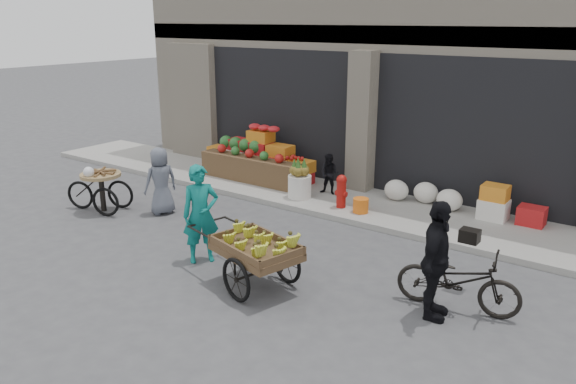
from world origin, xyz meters
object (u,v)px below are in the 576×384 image
Objects in this scene: vendor_grey at (161,181)px; cyclist at (436,261)px; vendor_woman at (201,214)px; orange_bucket at (361,205)px; tricycle_cart at (101,186)px; seated_person at (329,174)px; bicycle at (458,280)px; pineapple_bin at (300,186)px; fire_hydrant at (341,190)px; banana_cart at (254,245)px.

cyclist reaches higher than vendor_grey.
vendor_woman reaches higher than vendor_grey.
vendor_grey is at bearing -148.11° from orange_bucket.
seated_person is at bearing 25.38° from tricycle_cart.
seated_person is at bearing 42.10° from bicycle.
pineapple_bin is 3.61m from vendor_woman.
cyclist is (3.25, -3.01, 0.34)m from fire_hydrant.
vendor_grey is at bearing -138.83° from seated_person.
vendor_grey is at bearing -143.45° from fire_hydrant.
orange_bucket is at bearing 33.13° from cyclist.
vendor_grey is 6.33m from cyclist.
vendor_grey is 6.49m from bicycle.
vendor_woman is (-1.14, -3.45, 0.57)m from orange_bucket.
banana_cart is at bearing 102.65° from bicycle.
pineapple_bin is at bearing 23.56° from tricycle_cart.
pineapple_bin is 0.36× the size of tricycle_cart.
fire_hydrant is 0.41× the size of bicycle.
vendor_woman is at bearing 82.06° from vendor_grey.
cyclist is at bearing -46.11° from vendor_woman.
pineapple_bin is 0.22× the size of banana_cart.
tricycle_cart is at bearing -136.30° from pineapple_bin.
cyclist is at bearing -47.18° from orange_bucket.
cyclist reaches higher than bicycle.
seated_person reaches higher than pineapple_bin.
vendor_grey reaches higher than banana_cart.
banana_cart is 1.43× the size of cyclist.
bicycle is at bearing -30.37° from pineapple_bin.
vendor_grey reaches higher than seated_person.
fire_hydrant is 0.42× the size of cyclist.
fire_hydrant is (1.10, -0.05, 0.13)m from pineapple_bin.
tricycle_cart is 0.86× the size of cyclist.
cyclist is (6.28, -0.77, 0.13)m from vendor_grey.
vendor_woman reaches higher than bicycle.
cyclist is at bearing -42.87° from fire_hydrant.
orange_bucket is 0.19× the size of vendor_woman.
banana_cart and tricycle_cart have the same top height.
orange_bucket is 3.91m from bicycle.
tricycle_cart reaches higher than orange_bucket.
pineapple_bin is 0.31× the size of cyclist.
cyclist is (4.35, -3.06, 0.47)m from pineapple_bin.
vendor_woman is at bearing -99.24° from seated_person.
vendor_grey is (-2.33, -2.90, 0.13)m from seated_person.
cyclist is (7.42, -0.13, 0.28)m from tricycle_cart.
bicycle is (3.45, -2.61, -0.05)m from fire_hydrant.
seated_person reaches higher than fire_hydrant.
tricycle_cart is at bearing -144.48° from seated_person.
fire_hydrant is 3.81m from banana_cart.
vendor_grey is at bearing 9.14° from tricycle_cart.
vendor_grey is (-3.72, 1.50, 0.02)m from banana_cart.
banana_cart is (1.79, -3.80, 0.32)m from pineapple_bin.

